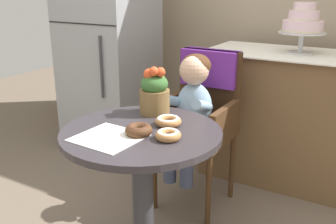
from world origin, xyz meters
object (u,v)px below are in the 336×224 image
Objects in this scene: donut_side at (168,121)px; cafe_table at (142,173)px; seated_child at (191,104)px; donut_mid at (168,135)px; tiered_cake_stand at (303,23)px; flower_vase at (155,92)px; donut_front at (139,129)px; refrigerator at (109,48)px; wicker_chair at (203,103)px.

cafe_table is at bearing -121.81° from donut_side.
donut_mid is at bearing -71.65° from seated_child.
tiered_cake_stand reaches higher than seated_child.
tiered_cake_stand is at bearing 73.65° from cafe_table.
flower_vase is 0.75× the size of tiered_cake_stand.
donut_front is 0.14m from donut_mid.
donut_mid is (0.20, -0.62, 0.06)m from seated_child.
donut_front is 0.36× the size of tiered_cake_stand.
donut_side is 1.27m from tiered_cake_stand.
tiered_cake_stand is (0.31, 1.18, 0.35)m from donut_side.
cafe_table is at bearing -85.34° from seated_child.
refrigerator is at bearing 138.72° from donut_side.
tiered_cake_stand is (0.36, 1.35, 0.35)m from donut_front.
refrigerator is at bearing 152.84° from seated_child.
wicker_chair is 0.65m from donut_side.
seated_child reaches higher than wicker_chair.
cafe_table is 6.59× the size of donut_mid.
donut_mid is 1.66m from refrigerator.
cafe_table is 0.75m from wicker_chair.
donut_front is 1.44m from tiered_cake_stand.
seated_child is 2.25× the size of tiered_cake_stand.
donut_side is 0.07× the size of refrigerator.
donut_mid is 1.40m from tiered_cake_stand.
donut_front is 0.07× the size of refrigerator.
donut_front is at bearing -66.43° from cafe_table.
donut_mid is 0.90× the size of donut_side.
tiered_cake_stand is at bearing 59.01° from seated_child.
donut_front is at bearing -70.90° from flower_vase.
cafe_table is 1.48m from tiered_cake_stand.
seated_child is at bearing -89.45° from wicker_chair.
flower_vase is 1.19m from tiered_cake_stand.
refrigerator reaches higher than wicker_chair.
seated_child is 1.14m from refrigerator.
refrigerator is (-0.97, 0.87, 0.02)m from flower_vase.
flower_vase reaches higher than seated_child.
wicker_chair reaches higher than cafe_table.
refrigerator reaches higher than flower_vase.
wicker_chair is at bearing -127.52° from tiered_cake_stand.
donut_front is at bearing -105.97° from donut_side.
wicker_chair is 0.54m from flower_vase.
flower_vase is at bearing -94.70° from seated_child.
donut_side is 0.50× the size of flower_vase.
seated_child is 0.38m from flower_vase.
tiered_cake_stand is (0.38, 1.30, 0.59)m from cafe_table.
tiered_cake_stand is (0.43, 0.56, 0.45)m from wicker_chair.
donut_front is 0.48× the size of flower_vase.
donut_side is at bearing 74.03° from donut_front.
tiered_cake_stand reaches higher than donut_front.
flower_vase reaches higher than wicker_chair.
donut_mid is (0.13, 0.02, -0.00)m from donut_front.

